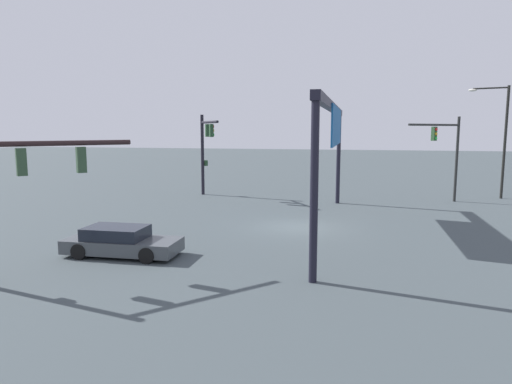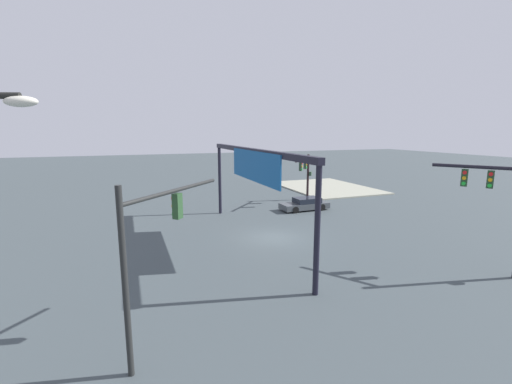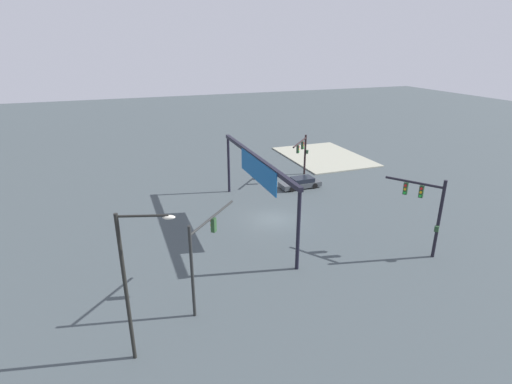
% 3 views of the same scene
% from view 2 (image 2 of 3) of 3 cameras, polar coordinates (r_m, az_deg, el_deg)
% --- Properties ---
extents(ground_plane, '(191.52, 191.52, 0.00)m').
position_cam_2_polar(ground_plane, '(25.11, 3.04, -7.60)').
color(ground_plane, '#3F494C').
extents(sidewalk_corner, '(14.33, 10.47, 0.15)m').
position_cam_2_polar(sidewalk_corner, '(47.51, 11.55, 0.76)').
color(sidewalk_corner, '#9D9D8A').
rests_on(sidewalk_corner, ground).
extents(traffic_signal_near_corner, '(4.25, 3.93, 6.11)m').
position_cam_2_polar(traffic_signal_near_corner, '(12.01, -16.96, -7.55)').
color(traffic_signal_near_corner, '#232424').
rests_on(traffic_signal_near_corner, ground).
extents(traffic_signal_opposite_side, '(4.10, 4.01, 5.08)m').
position_cam_2_polar(traffic_signal_opposite_side, '(37.28, 8.23, 3.66)').
color(traffic_signal_opposite_side, black).
rests_on(traffic_signal_opposite_side, ground).
extents(traffic_signal_cross_street, '(4.02, 2.63, 6.35)m').
position_cam_2_polar(traffic_signal_cross_street, '(22.04, 35.77, -1.02)').
color(traffic_signal_cross_street, black).
rests_on(traffic_signal_cross_street, ground).
extents(overhead_sign_gantry, '(17.78, 0.43, 6.49)m').
position_cam_2_polar(overhead_sign_gantry, '(23.12, -0.59, 4.40)').
color(overhead_sign_gantry, black).
rests_on(overhead_sign_gantry, ground).
extents(sedan_car_approaching, '(2.07, 4.78, 1.21)m').
position_cam_2_polar(sedan_car_approaching, '(33.87, 8.16, -2.01)').
color(sedan_car_approaching, '#40464A').
rests_on(sedan_car_approaching, ground).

